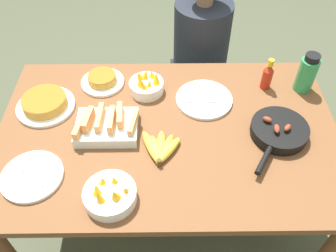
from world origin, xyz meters
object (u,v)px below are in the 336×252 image
(empty_plate_near_front, at_px, (204,99))
(person_figure, at_px, (199,71))
(skillet, at_px, (279,131))
(frittata_plate_center, at_px, (45,103))
(water_bottle, at_px, (307,73))
(melon_tray, at_px, (106,126))
(fruit_bowl_mango, at_px, (110,195))
(hot_sauce_bottle, at_px, (267,76))
(empty_plate_far_left, at_px, (32,176))
(banana_bunch, at_px, (160,149))
(frittata_plate_side, at_px, (102,80))
(fruit_bowl_citrus, at_px, (147,85))

(empty_plate_near_front, xyz_separation_m, person_figure, (0.03, 0.54, -0.26))
(skillet, height_order, frittata_plate_center, skillet)
(frittata_plate_center, xyz_separation_m, water_bottle, (1.23, 0.12, 0.07))
(melon_tray, distance_m, frittata_plate_center, 0.34)
(fruit_bowl_mango, height_order, hot_sauce_bottle, hot_sauce_bottle)
(skillet, relative_size, empty_plate_far_left, 1.47)
(fruit_bowl_mango, bearing_deg, hot_sauce_bottle, 41.79)
(melon_tray, bearing_deg, fruit_bowl_mango, -82.00)
(empty_plate_near_front, bearing_deg, person_figure, 86.74)
(skillet, height_order, water_bottle, water_bottle)
(banana_bunch, xyz_separation_m, frittata_plate_center, (-0.53, 0.27, 0.01))
(banana_bunch, distance_m, person_figure, 0.92)
(empty_plate_far_left, bearing_deg, frittata_plate_side, 68.97)
(melon_tray, relative_size, empty_plate_far_left, 1.10)
(fruit_bowl_mango, height_order, water_bottle, water_bottle)
(fruit_bowl_mango, bearing_deg, empty_plate_far_left, 162.30)
(frittata_plate_center, distance_m, fruit_bowl_citrus, 0.48)
(fruit_bowl_citrus, bearing_deg, empty_plate_far_left, -131.05)
(frittata_plate_side, distance_m, water_bottle, 0.99)
(frittata_plate_center, height_order, fruit_bowl_mango, fruit_bowl_mango)
(skillet, bearing_deg, fruit_bowl_mango, -35.03)
(banana_bunch, xyz_separation_m, fruit_bowl_citrus, (-0.07, 0.38, 0.02))
(banana_bunch, bearing_deg, hot_sauce_bottle, 37.86)
(empty_plate_far_left, distance_m, fruit_bowl_citrus, 0.66)
(fruit_bowl_citrus, xyz_separation_m, person_figure, (0.30, 0.47, -0.29))
(banana_bunch, xyz_separation_m, empty_plate_near_front, (0.21, 0.31, -0.01))
(frittata_plate_center, xyz_separation_m, person_figure, (0.77, 0.58, -0.28))
(hot_sauce_bottle, bearing_deg, banana_bunch, -142.14)
(banana_bunch, distance_m, frittata_plate_side, 0.52)
(melon_tray, distance_m, hot_sauce_bottle, 0.80)
(banana_bunch, height_order, person_figure, person_figure)
(water_bottle, bearing_deg, frittata_plate_center, -174.44)
(water_bottle, bearing_deg, empty_plate_near_front, -170.49)
(melon_tray, height_order, empty_plate_near_front, melon_tray)
(fruit_bowl_citrus, bearing_deg, frittata_plate_side, 165.35)
(melon_tray, xyz_separation_m, empty_plate_far_left, (-0.27, -0.24, -0.03))
(fruit_bowl_citrus, bearing_deg, melon_tray, -122.44)
(skillet, height_order, empty_plate_near_front, skillet)
(hot_sauce_bottle, height_order, person_figure, person_figure)
(water_bottle, bearing_deg, skillet, -121.44)
(frittata_plate_side, xyz_separation_m, person_figure, (0.53, 0.41, -0.27))
(person_figure, bearing_deg, fruit_bowl_citrus, -123.11)
(banana_bunch, relative_size, empty_plate_far_left, 0.78)
(water_bottle, xyz_separation_m, hot_sauce_bottle, (-0.18, 0.01, -0.02))
(frittata_plate_center, height_order, water_bottle, water_bottle)
(frittata_plate_center, bearing_deg, person_figure, 36.77)
(fruit_bowl_citrus, bearing_deg, fruit_bowl_mango, -101.08)
(empty_plate_far_left, bearing_deg, banana_bunch, 13.77)
(banana_bunch, distance_m, empty_plate_near_front, 0.37)
(empty_plate_far_left, bearing_deg, skillet, 11.65)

